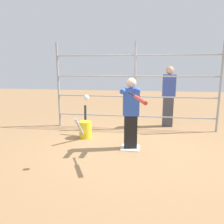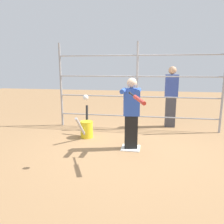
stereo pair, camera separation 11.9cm
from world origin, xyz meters
name	(u,v)px [view 1 (the left image)]	position (x,y,z in m)	size (l,w,h in m)	color
ground_plane	(130,148)	(0.00, 0.00, 0.00)	(24.00, 24.00, 0.00)	#9E754C
home_plate	(130,148)	(0.00, 0.00, 0.01)	(0.40, 0.40, 0.02)	white
fence_backstop	(135,86)	(0.00, -1.60, 1.21)	(4.55, 0.06, 2.42)	#939399
batter	(131,111)	(0.00, 0.02, 0.82)	(0.39, 0.55, 1.52)	black
baseball_bat_swinging	(139,99)	(-0.18, 0.86, 1.22)	(0.36, 0.79, 0.13)	black
softball_in_flight	(86,98)	(0.69, 1.00, 1.23)	(0.10, 0.10, 0.10)	white
bat_bucket	(85,129)	(1.17, -0.56, 0.23)	(0.32, 0.94, 0.77)	yellow
bystander_behind_fence	(169,96)	(-0.97, -2.00, 0.92)	(0.37, 0.23, 1.77)	#3F3F47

